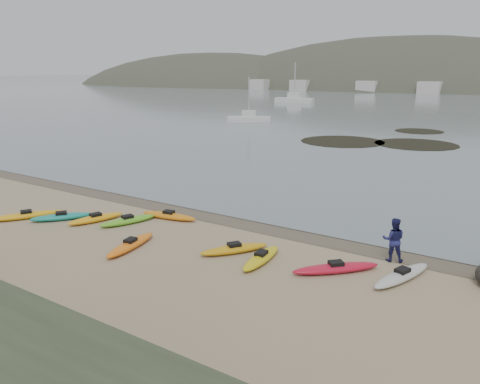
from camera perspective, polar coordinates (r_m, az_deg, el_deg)
The scene contains 6 objects.
ground at distance 25.08m, azimuth 0.00°, elevation -3.32°, with size 600.00×600.00×0.00m, color tan.
wet_sand at distance 24.84m, azimuth -0.38°, elevation -3.49°, with size 60.00×60.00×0.00m, color brown.
kayaks at distance 22.38m, azimuth -8.38°, elevation -5.28°, with size 21.05×6.83×0.34m.
person_east at distance 20.45m, azimuth 18.20°, elevation -5.54°, with size 0.91×0.71×1.87m, color navy.
kelp_mats at distance 55.51m, azimuth 17.31°, elevation 6.03°, with size 16.29×21.48×0.04m.
moored_boats at distance 101.71m, azimuth 26.76°, elevation 9.09°, with size 101.01×83.55×1.31m.
Camera 1 is at (13.01, -19.98, 7.75)m, focal length 35.00 mm.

